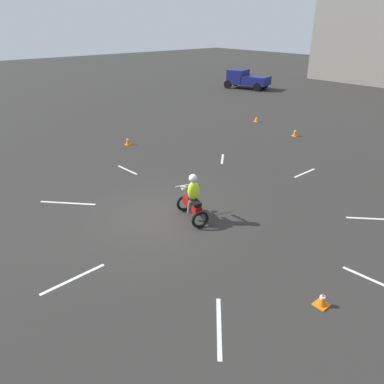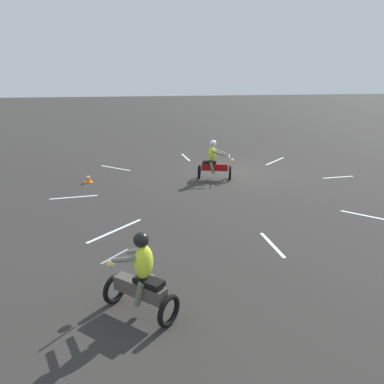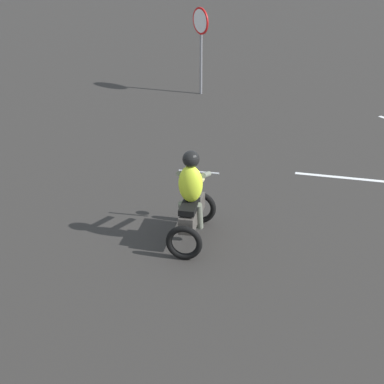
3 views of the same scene
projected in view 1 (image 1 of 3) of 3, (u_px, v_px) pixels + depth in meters
name	position (u px, v px, depth m)	size (l,w,h in m)	color
ground_plane	(154.00, 216.00, 12.90)	(120.00, 120.00, 0.00)	#2D2B28
motorcycle_rider_foreground	(192.00, 200.00, 12.37)	(1.56, 1.00, 1.66)	black
pickup_truck	(246.00, 79.00, 36.21)	(4.52, 3.07, 1.73)	black
traffic_cone_near_left	(128.00, 141.00, 20.12)	(0.32, 0.32, 0.43)	orange
traffic_cone_near_right	(256.00, 119.00, 24.68)	(0.32, 0.32, 0.35)	orange
traffic_cone_mid_center	(322.00, 300.00, 8.78)	(0.32, 0.32, 0.35)	orange
traffic_cone_mid_left	(295.00, 133.00, 21.61)	(0.32, 0.32, 0.43)	orange
lane_stripe_e	(374.00, 281.00, 9.67)	(0.10, 1.67, 0.01)	silver
lane_stripe_ne	(378.00, 219.00, 12.68)	(0.10, 2.06, 0.01)	silver
lane_stripe_n	(305.00, 173.00, 16.47)	(0.10, 1.52, 0.01)	silver
lane_stripe_nw	(222.00, 159.00, 18.13)	(0.10, 1.38, 0.01)	silver
lane_stripe_w	(127.00, 170.00, 16.80)	(0.10, 1.45, 0.01)	silver
lane_stripe_sw	(68.00, 203.00, 13.78)	(0.10, 2.10, 0.01)	silver
lane_stripe_s	(73.00, 279.00, 9.75)	(0.10, 1.82, 0.01)	silver
lane_stripe_se	(219.00, 327.00, 8.23)	(0.10, 1.83, 0.01)	silver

